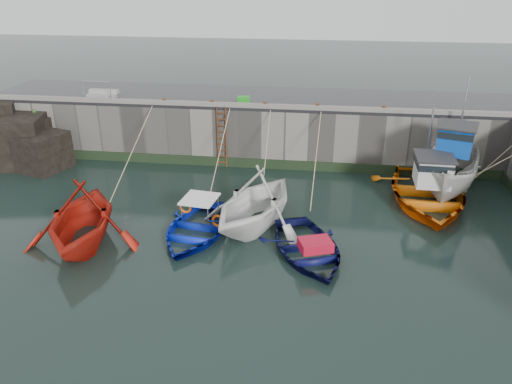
# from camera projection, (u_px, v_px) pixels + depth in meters

# --- Properties ---
(ground) EXTENTS (120.00, 120.00, 0.00)m
(ground) POSITION_uv_depth(u_px,v_px,m) (224.00, 275.00, 17.02)
(ground) COLOR black
(ground) RESTS_ON ground
(quay_back) EXTENTS (30.00, 5.00, 3.00)m
(quay_back) POSITION_uv_depth(u_px,v_px,m) (266.00, 126.00, 27.67)
(quay_back) COLOR slate
(quay_back) RESTS_ON ground
(road_back) EXTENTS (30.00, 5.00, 0.16)m
(road_back) POSITION_uv_depth(u_px,v_px,m) (266.00, 98.00, 27.02)
(road_back) COLOR black
(road_back) RESTS_ON quay_back
(kerb_back) EXTENTS (30.00, 0.30, 0.20)m
(kerb_back) POSITION_uv_depth(u_px,v_px,m) (261.00, 106.00, 24.82)
(kerb_back) COLOR slate
(kerb_back) RESTS_ON road_back
(algae_back) EXTENTS (30.00, 0.08, 0.50)m
(algae_back) POSITION_uv_depth(u_px,v_px,m) (260.00, 164.00, 25.90)
(algae_back) COLOR black
(algae_back) RESTS_ON ground
(rock_outcrop) EXTENTS (5.85, 4.24, 3.41)m
(rock_outcrop) POSITION_uv_depth(u_px,v_px,m) (16.00, 140.00, 26.29)
(rock_outcrop) COLOR black
(rock_outcrop) RESTS_ON ground
(ladder) EXTENTS (0.51, 0.08, 3.20)m
(ladder) POSITION_uv_depth(u_px,v_px,m) (222.00, 138.00, 25.55)
(ladder) COLOR #3F1E0F
(ladder) RESTS_ON ground
(boat_near_white) EXTENTS (5.47, 6.03, 2.76)m
(boat_near_white) POSITION_uv_depth(u_px,v_px,m) (85.00, 243.00, 19.00)
(boat_near_white) COLOR #AD1B0E
(boat_near_white) RESTS_ON ground
(boat_near_white_rope) EXTENTS (0.04, 6.60, 3.10)m
(boat_near_white_rope) POSITION_uv_depth(u_px,v_px,m) (136.00, 185.00, 23.99)
(boat_near_white_rope) COLOR tan
(boat_near_white_rope) RESTS_ON ground
(boat_near_blue) EXTENTS (3.96, 5.13, 0.98)m
(boat_near_blue) POSITION_uv_depth(u_px,v_px,m) (197.00, 233.00, 19.68)
(boat_near_blue) COLOR #0C23B9
(boat_near_blue) RESTS_ON ground
(boat_near_blue_rope) EXTENTS (0.04, 5.43, 3.10)m
(boat_near_blue_rope) POSITION_uv_depth(u_px,v_px,m) (221.00, 184.00, 24.09)
(boat_near_blue_rope) COLOR tan
(boat_near_blue_rope) RESTS_ON ground
(boat_near_blacktrim) EXTENTS (6.19, 6.59, 2.77)m
(boat_near_blacktrim) POSITION_uv_depth(u_px,v_px,m) (255.00, 226.00, 20.24)
(boat_near_blacktrim) COLOR white
(boat_near_blacktrim) RESTS_ON ground
(boat_near_blacktrim_rope) EXTENTS (0.04, 4.64, 3.10)m
(boat_near_blacktrim_rope) POSITION_uv_depth(u_px,v_px,m) (267.00, 183.00, 24.23)
(boat_near_blacktrim_rope) COLOR tan
(boat_near_blacktrim_rope) RESTS_ON ground
(boat_near_navy) EXTENTS (4.68, 5.46, 0.95)m
(boat_near_navy) POSITION_uv_depth(u_px,v_px,m) (307.00, 253.00, 18.28)
(boat_near_navy) COLOR #0A0C40
(boat_near_navy) RESTS_ON ground
(boat_near_navy_rope) EXTENTS (0.04, 6.29, 3.10)m
(boat_near_navy_rope) POSITION_uv_depth(u_px,v_px,m) (312.00, 193.00, 23.12)
(boat_near_navy_rope) COLOR tan
(boat_near_navy_rope) RESTS_ON ground
(boat_far_white) EXTENTS (4.25, 6.75, 5.44)m
(boat_far_white) POSITION_uv_depth(u_px,v_px,m) (451.00, 171.00, 22.91)
(boat_far_white) COLOR silver
(boat_far_white) RESTS_ON ground
(boat_far_orange) EXTENTS (5.05, 6.94, 4.41)m
(boat_far_orange) POSITION_uv_depth(u_px,v_px,m) (427.00, 191.00, 22.24)
(boat_far_orange) COLOR orange
(boat_far_orange) RESTS_ON ground
(fish_crate) EXTENTS (0.71, 0.51, 0.32)m
(fish_crate) POSITION_uv_depth(u_px,v_px,m) (243.00, 99.00, 25.75)
(fish_crate) COLOR #1B961B
(fish_crate) RESTS_ON road_back
(railing) EXTENTS (1.60, 1.05, 1.00)m
(railing) POSITION_uv_depth(u_px,v_px,m) (103.00, 93.00, 26.84)
(railing) COLOR #A5A8AD
(railing) RESTS_ON road_back
(bollard_a) EXTENTS (0.18, 0.18, 0.28)m
(bollard_a) POSITION_uv_depth(u_px,v_px,m) (164.00, 101.00, 25.51)
(bollard_a) COLOR #3F1E0F
(bollard_a) RESTS_ON road_back
(bollard_b) EXTENTS (0.18, 0.18, 0.28)m
(bollard_b) POSITION_uv_depth(u_px,v_px,m) (212.00, 103.00, 25.20)
(bollard_b) COLOR #3F1E0F
(bollard_b) RESTS_ON road_back
(bollard_c) EXTENTS (0.18, 0.18, 0.28)m
(bollard_c) POSITION_uv_depth(u_px,v_px,m) (265.00, 105.00, 24.87)
(bollard_c) COLOR #3F1E0F
(bollard_c) RESTS_ON road_back
(bollard_d) EXTENTS (0.18, 0.18, 0.28)m
(bollard_d) POSITION_uv_depth(u_px,v_px,m) (318.00, 106.00, 24.56)
(bollard_d) COLOR #3F1E0F
(bollard_d) RESTS_ON road_back
(bollard_e) EXTENTS (0.18, 0.18, 0.28)m
(bollard_e) POSITION_uv_depth(u_px,v_px,m) (384.00, 109.00, 24.17)
(bollard_e) COLOR #3F1E0F
(bollard_e) RESTS_ON road_back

